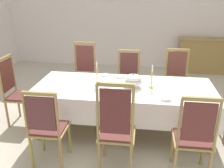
{
  "coord_description": "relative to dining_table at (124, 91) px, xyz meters",
  "views": [
    {
      "loc": [
        0.29,
        -3.42,
        2.14
      ],
      "look_at": [
        -0.18,
        0.07,
        0.77
      ],
      "focal_mm": 39.58,
      "sensor_mm": 36.0,
      "label": 1
    }
  ],
  "objects": [
    {
      "name": "back_wall",
      "position": [
        0.0,
        3.58,
        1.1
      ],
      "size": [
        7.2,
        0.08,
        3.56
      ],
      "primitive_type": "cube",
      "color": "silver",
      "rests_on": "ground"
    },
    {
      "name": "ground",
      "position": [
        0.0,
        -0.04,
        -0.7
      ],
      "size": [
        7.2,
        7.15,
        0.04
      ],
      "primitive_type": "cube",
      "color": "#BAB1A0"
    },
    {
      "name": "spoon_secondary",
      "position": [
        -1.06,
        -0.38,
        0.08
      ],
      "size": [
        0.03,
        0.18,
        0.01
      ],
      "rotation": [
        0.0,
        0.0,
        -0.03
      ],
      "color": "gold",
      "rests_on": "tablecloth"
    },
    {
      "name": "soup_tureen",
      "position": [
        0.14,
        -0.0,
        0.18
      ],
      "size": [
        0.27,
        0.27,
        0.22
      ],
      "color": "white",
      "rests_on": "tablecloth"
    },
    {
      "name": "tablecloth",
      "position": [
        0.0,
        0.0,
        -0.02
      ],
      "size": [
        2.71,
        1.12,
        0.38
      ],
      "color": "white",
      "rests_on": "dining_table"
    },
    {
      "name": "bowl_near_right",
      "position": [
        -0.96,
        -0.41,
        0.09
      ],
      "size": [
        0.15,
        0.15,
        0.03
      ],
      "color": "white",
      "rests_on": "tablecloth"
    },
    {
      "name": "dining_table",
      "position": [
        0.0,
        0.0,
        0.0
      ],
      "size": [
        2.69,
        1.1,
        0.74
      ],
      "color": "olive",
      "rests_on": "ground"
    },
    {
      "name": "chair_south_c",
      "position": [
        0.89,
        -0.95,
        -0.11
      ],
      "size": [
        0.44,
        0.42,
        1.11
      ],
      "color": "#A07C3D",
      "rests_on": "ground"
    },
    {
      "name": "bowl_far_left",
      "position": [
        0.6,
        -0.4,
        0.09
      ],
      "size": [
        0.15,
        0.15,
        0.03
      ],
      "color": "white",
      "rests_on": "tablecloth"
    },
    {
      "name": "spoon_primary",
      "position": [
        -0.2,
        0.41,
        0.08
      ],
      "size": [
        0.05,
        0.18,
        0.01
      ],
      "rotation": [
        0.0,
        0.0,
        0.2
      ],
      "color": "gold",
      "rests_on": "tablecloth"
    },
    {
      "name": "chair_north_b",
      "position": [
        -0.0,
        0.95,
        -0.12
      ],
      "size": [
        0.44,
        0.42,
        1.06
      ],
      "rotation": [
        0.0,
        0.0,
        3.14
      ],
      "color": "olive",
      "rests_on": "ground"
    },
    {
      "name": "chair_south_b",
      "position": [
        -0.0,
        -0.96,
        -0.07
      ],
      "size": [
        0.44,
        0.42,
        1.22
      ],
      "color": "#A57948",
      "rests_on": "ground"
    },
    {
      "name": "chair_south_a",
      "position": [
        -0.86,
        -0.95,
        -0.12
      ],
      "size": [
        0.44,
        0.42,
        1.06
      ],
      "color": "olive",
      "rests_on": "ground"
    },
    {
      "name": "candlestick_west",
      "position": [
        -0.41,
        -0.0,
        0.22
      ],
      "size": [
        0.07,
        0.07,
        0.37
      ],
      "color": "gold",
      "rests_on": "tablecloth"
    },
    {
      "name": "chair_head_west",
      "position": [
        -1.75,
        -0.0,
        -0.09
      ],
      "size": [
        0.42,
        0.44,
        1.14
      ],
      "rotation": [
        0.0,
        0.0,
        -1.57
      ],
      "color": "#A07641",
      "rests_on": "ground"
    },
    {
      "name": "bowl_far_right",
      "position": [
        -0.36,
        0.45,
        0.09
      ],
      "size": [
        0.14,
        0.14,
        0.03
      ],
      "color": "white",
      "rests_on": "tablecloth"
    },
    {
      "name": "chair_north_c",
      "position": [
        0.89,
        0.96,
        -0.1
      ],
      "size": [
        0.44,
        0.42,
        1.11
      ],
      "rotation": [
        0.0,
        0.0,
        3.14
      ],
      "color": "olive",
      "rests_on": "ground"
    },
    {
      "name": "sideboard",
      "position": [
        1.9,
        3.26,
        -0.22
      ],
      "size": [
        1.44,
        0.48,
        0.9
      ],
      "rotation": [
        0.0,
        0.0,
        3.14
      ],
      "color": "olive",
      "rests_on": "ground"
    },
    {
      "name": "candlestick_east",
      "position": [
        0.41,
        -0.0,
        0.21
      ],
      "size": [
        0.07,
        0.07,
        0.35
      ],
      "color": "gold",
      "rests_on": "tablecloth"
    },
    {
      "name": "chair_north_a",
      "position": [
        -0.86,
        0.96,
        -0.08
      ],
      "size": [
        0.44,
        0.42,
        1.18
      ],
      "rotation": [
        0.0,
        0.0,
        3.14
      ],
      "color": "olive",
      "rests_on": "ground"
    },
    {
      "name": "bowl_near_left",
      "position": [
        -0.09,
        0.39,
        0.09
      ],
      "size": [
        0.16,
        0.16,
        0.04
      ],
      "color": "white",
      "rests_on": "tablecloth"
    }
  ]
}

